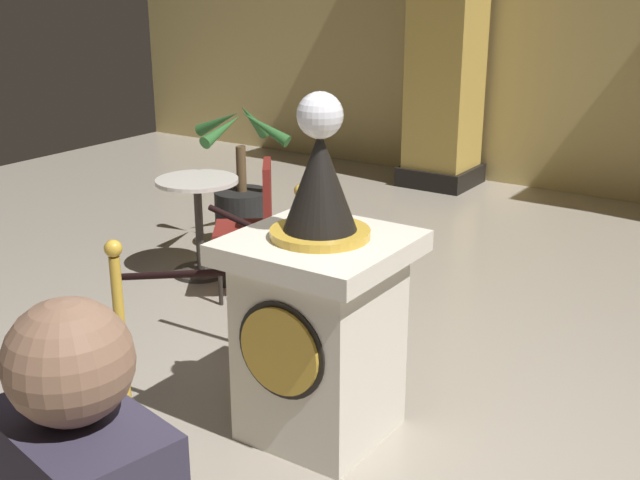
# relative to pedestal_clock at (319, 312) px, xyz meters

# --- Properties ---
(ground_plane) EXTENTS (12.99, 12.99, 0.00)m
(ground_plane) POSITION_rel_pedestal_clock_xyz_m (0.19, -0.24, -0.64)
(ground_plane) COLOR #9E9384
(pedestal_clock) EXTENTS (0.78, 0.78, 1.69)m
(pedestal_clock) POSITION_rel_pedestal_clock_xyz_m (0.00, 0.00, 0.00)
(pedestal_clock) COLOR silver
(pedestal_clock) RESTS_ON ground_plane
(stanchion_near) EXTENTS (0.24, 0.24, 0.98)m
(stanchion_near) POSITION_rel_pedestal_clock_xyz_m (-0.71, 0.86, -0.30)
(stanchion_near) COLOR gold
(stanchion_near) RESTS_ON ground_plane
(stanchion_far) EXTENTS (0.24, 0.24, 1.08)m
(stanchion_far) POSITION_rel_pedestal_clock_xyz_m (-0.63, -0.67, -0.26)
(stanchion_far) COLOR gold
(stanchion_far) RESTS_ON ground_plane
(velvet_rope) EXTENTS (0.82, 0.84, 0.22)m
(velvet_rope) POSITION_rel_pedestal_clock_xyz_m (-0.67, 0.09, 0.14)
(velvet_rope) COLOR black
(potted_palm_left) EXTENTS (0.90, 0.88, 1.22)m
(potted_palm_left) POSITION_rel_pedestal_clock_xyz_m (-2.08, 1.96, -0.28)
(potted_palm_left) COLOR black
(potted_palm_left) RESTS_ON ground_plane
(cafe_table) EXTENTS (0.61, 0.61, 0.74)m
(cafe_table) POSITION_rel_pedestal_clock_xyz_m (-1.96, 1.31, -0.17)
(cafe_table) COLOR #332D28
(cafe_table) RESTS_ON ground_plane
(cafe_chair_red) EXTENTS (0.56, 0.56, 0.96)m
(cafe_chair_red) POSITION_rel_pedestal_clock_xyz_m (-1.35, 1.21, -0.07)
(cafe_chair_red) COLOR black
(cafe_chair_red) RESTS_ON ground_plane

